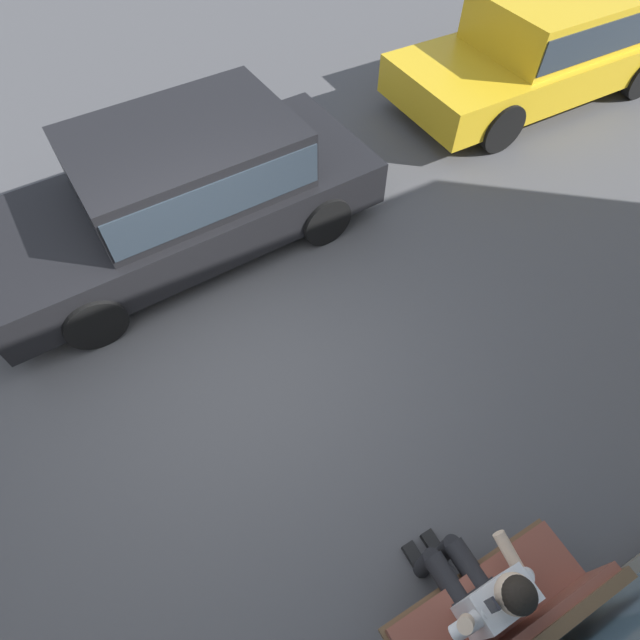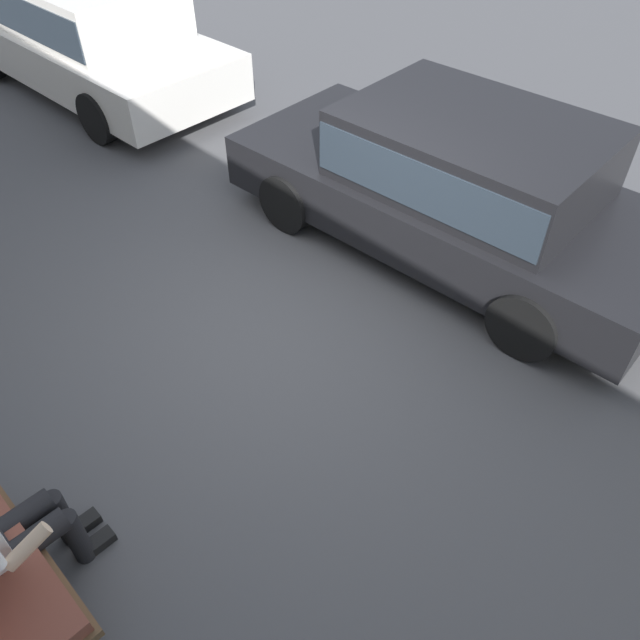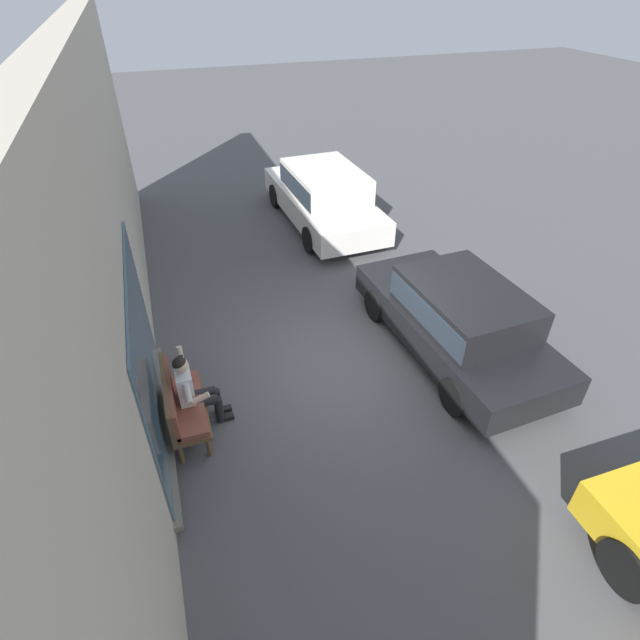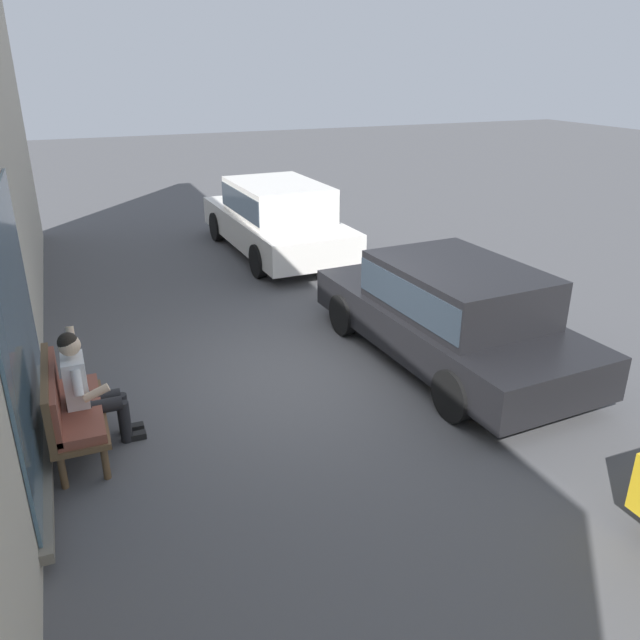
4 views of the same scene
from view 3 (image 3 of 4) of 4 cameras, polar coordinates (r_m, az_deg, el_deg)
ground_plane at (r=8.86m, az=3.21°, el=-4.87°), size 60.00×60.00×0.00m
building_facade at (r=7.02m, az=-22.94°, el=5.42°), size 18.00×0.51×5.12m
bench at (r=7.66m, az=-15.75°, el=-9.04°), size 1.42×0.55×0.97m
person_on_phone at (r=7.61m, az=-14.32°, el=-7.68°), size 0.73×0.74×1.31m
parked_car_mid at (r=8.98m, az=15.56°, el=0.42°), size 4.43×2.08×1.39m
parked_car_far at (r=13.34m, az=0.45°, el=14.19°), size 4.74×2.09×1.51m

